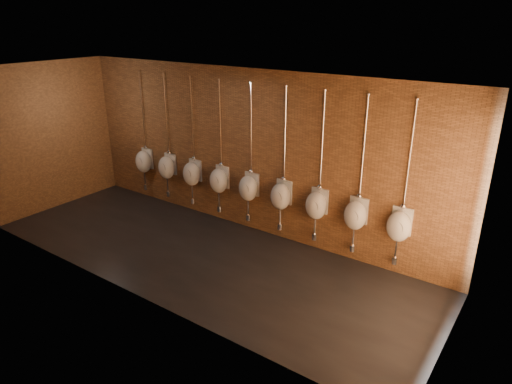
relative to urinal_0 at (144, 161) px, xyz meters
The scene contains 11 objects.
ground 3.34m from the urinal_0, 25.11° to the right, with size 8.50×8.50×0.00m, color black.
room_shell 3.38m from the urinal_0, 25.11° to the right, with size 8.54×3.04×3.22m.
urinal_0 is the anchor object (origin of this frame).
urinal_1 0.75m from the urinal_0, ahead, with size 0.41×0.36×2.72m.
urinal_2 1.50m from the urinal_0, ahead, with size 0.41×0.36×2.72m.
urinal_3 2.25m from the urinal_0, ahead, with size 0.41×0.36×2.72m.
urinal_4 3.00m from the urinal_0, ahead, with size 0.41×0.36×2.72m.
urinal_5 3.75m from the urinal_0, ahead, with size 0.41×0.36×2.72m.
urinal_6 4.50m from the urinal_0, ahead, with size 0.41×0.36×2.72m.
urinal_7 5.24m from the urinal_0, ahead, with size 0.41×0.36×2.72m.
urinal_8 5.99m from the urinal_0, ahead, with size 0.41×0.36×2.72m.
Camera 1 is at (5.02, -5.39, 4.11)m, focal length 32.00 mm.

